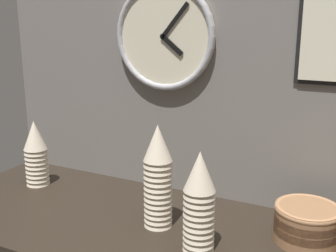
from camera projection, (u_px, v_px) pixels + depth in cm
name	position (u px, v px, depth cm)	size (l,w,h in cm)	color
ground_plane	(185.00, 238.00, 115.02)	(160.00, 56.00, 4.00)	black
wall_tiled_back	(224.00, 31.00, 124.18)	(160.00, 3.00, 105.00)	slate
cup_stack_far_left	(36.00, 153.00, 144.09)	(7.94, 7.94, 22.72)	beige
cup_stack_center_right	(199.00, 202.00, 102.46)	(7.94, 7.94, 25.90)	beige
cup_stack_center	(158.00, 176.00, 114.68)	(7.94, 7.94, 29.07)	beige
bowl_stack_right	(307.00, 222.00, 108.50)	(16.88, 16.88, 9.81)	#996B47
wall_clock	(164.00, 36.00, 129.92)	(33.68, 2.70, 33.68)	beige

